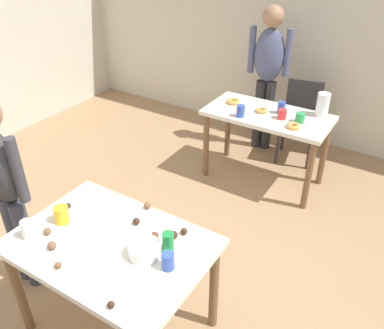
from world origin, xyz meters
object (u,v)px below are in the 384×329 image
Objects in this scene: mixing_bowl at (144,250)px; soda_can at (168,242)px; person_adult_far at (268,67)px; chair_far_table at (300,116)px; pitcher_far at (323,105)px; dining_table_far at (267,125)px; dining_table_near at (112,255)px; person_girl_near at (5,184)px.

soda_can reaches higher than mixing_bowl.
person_adult_far is 13.21× the size of soda_can.
pitcher_far is at bearing -54.44° from chair_far_table.
dining_table_far is at bearing -153.54° from pitcher_far.
pitcher_far is at bearing 77.67° from dining_table_near.
dining_table_far is (0.07, 2.15, -0.02)m from dining_table_near.
person_adult_far reaches higher than dining_table_near.
pitcher_far is at bearing 83.00° from mixing_bowl.
dining_table_far is at bearing -65.39° from person_adult_far.
dining_table_near is 2.82m from person_adult_far.
person_girl_near is 1.09m from mixing_bowl.
person_girl_near is at bearing -110.40° from chair_far_table.
person_girl_near reaches higher than pitcher_far.
dining_table_far is 0.55m from pitcher_far.
soda_can is at bearing -95.00° from pitcher_far.
dining_table_far is at bearing 88.01° from dining_table_near.
person_girl_near is 6.61× the size of pitcher_far.
person_girl_near is 2.91m from person_adult_far.
mixing_bowl is at bearing -85.79° from dining_table_far.
soda_can is at bearing -87.52° from chair_far_table.
person_girl_near reaches higher than soda_can.
pitcher_far is (0.74, -0.42, -0.11)m from person_adult_far.
person_adult_far is at bearing 150.31° from pitcher_far.
pitcher_far is at bearing 85.00° from soda_can.
person_girl_near is (-1.06, -2.85, 0.38)m from chair_far_table.
pitcher_far is at bearing -29.69° from person_adult_far.
soda_can is (0.54, -2.66, -0.16)m from person_adult_far.
person_girl_near is at bearing -177.24° from dining_table_near.
person_adult_far is 0.86m from pitcher_far.
dining_table_near is 0.38m from soda_can.
dining_table_near is at bearing -85.52° from person_adult_far.
person_girl_near is at bearing -119.62° from pitcher_far.
mixing_bowl is at bearing 3.78° from person_girl_near.
dining_table_near is at bearing -91.99° from dining_table_far.
dining_table_far is at bearing 96.98° from soda_can.
soda_can is (0.32, 0.13, 0.16)m from dining_table_near.
dining_table_near is at bearing -102.33° from pitcher_far.
person_girl_near reaches higher than mixing_bowl.
dining_table_near is 0.78× the size of person_girl_near.
person_adult_far is at bearing 114.61° from dining_table_far.
mixing_bowl is 0.82× the size of pitcher_far.
person_adult_far is (0.64, 2.83, 0.10)m from person_girl_near.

